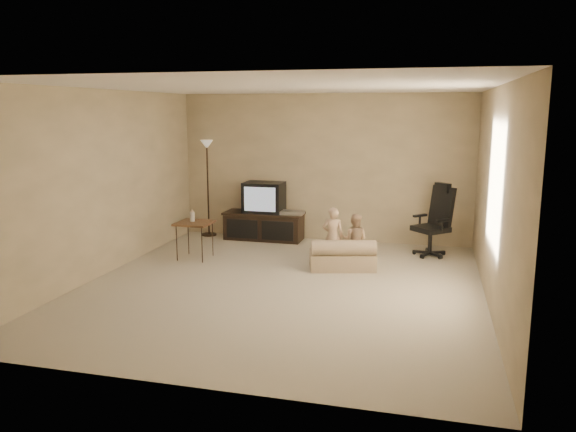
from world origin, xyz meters
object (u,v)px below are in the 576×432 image
Objects in this scene: side_table at (194,223)px; toddler_left at (333,236)px; toddler_right at (355,240)px; floor_lamp at (207,166)px; office_chair at (434,230)px; tv_stand at (264,216)px; child_sofa at (343,257)px.

toddler_left is at bearing 3.93° from side_table.
floor_lamp is at bearing -20.02° from toddler_right.
office_chair reaches higher than toddler_right.
child_sofa is (1.62, -1.52, -0.24)m from tv_stand.
toddler_left reaches higher than child_sofa.
child_sofa is at bearing -42.56° from tv_stand.
floor_lamp is at bearing -141.35° from office_chair.
child_sofa is 1.33× the size of toddler_right.
tv_stand is at bearing 66.12° from side_table.
tv_stand is at bearing 122.23° from child_sofa.
toddler_left is (-1.42, -0.94, 0.02)m from office_chair.
toddler_left reaches higher than toddler_right.
office_chair is 1.48× the size of toddler_right.
side_table is 0.45× the size of floor_lamp.
toddler_left is (2.50, -1.39, -0.82)m from floor_lamp.
toddler_right reaches higher than side_table.
side_table is (-3.51, -1.09, 0.14)m from office_chair.
office_chair reaches higher than toddler_left.
floor_lamp reaches higher than tv_stand.
child_sofa is at bearing 125.45° from toddler_left.
floor_lamp reaches higher than side_table.
office_chair is 1.11× the size of child_sofa.
tv_stand reaches higher than side_table.
toddler_left is 0.32m from toddler_right.
toddler_right is at bearing -177.30° from toddler_left.
side_table is 2.10m from toddler_left.
toddler_right is at bearing -35.38° from tv_stand.
toddler_right is at bearing 46.95° from child_sofa.
tv_stand is 1.39× the size of child_sofa.
toddler_left is at bearing -29.14° from floor_lamp.
tv_stand is 1.25× the size of office_chair.
child_sofa is at bearing -30.53° from floor_lamp.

